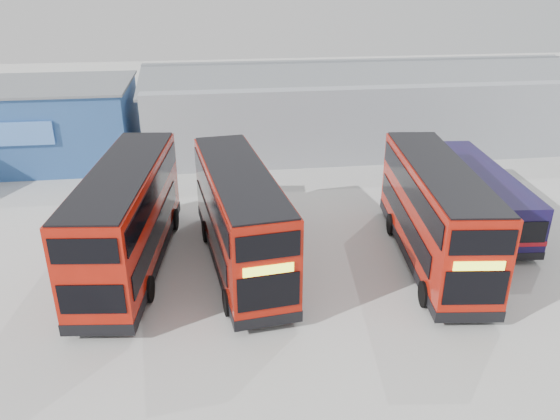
{
  "coord_description": "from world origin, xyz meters",
  "views": [
    {
      "loc": [
        -2.92,
        -18.82,
        11.98
      ],
      "look_at": [
        0.01,
        3.03,
        2.1
      ],
      "focal_mm": 35.0,
      "sensor_mm": 36.0,
      "label": 1
    }
  ],
  "objects_px": {
    "double_decker_right": "(435,215)",
    "double_decker_centre": "(240,219)",
    "maintenance_shed": "(356,105)",
    "double_decker_left": "(128,220)",
    "office_block": "(38,123)",
    "single_decker_blue": "(479,195)"
  },
  "relations": [
    {
      "from": "office_block",
      "to": "maintenance_shed",
      "type": "relative_size",
      "value": 0.4
    },
    {
      "from": "double_decker_right",
      "to": "double_decker_centre",
      "type": "bearing_deg",
      "value": -178.24
    },
    {
      "from": "double_decker_centre",
      "to": "single_decker_blue",
      "type": "height_order",
      "value": "double_decker_centre"
    },
    {
      "from": "office_block",
      "to": "single_decker_blue",
      "type": "height_order",
      "value": "office_block"
    },
    {
      "from": "office_block",
      "to": "double_decker_right",
      "type": "distance_m",
      "value": 26.38
    },
    {
      "from": "maintenance_shed",
      "to": "office_block",
      "type": "bearing_deg",
      "value": -174.79
    },
    {
      "from": "maintenance_shed",
      "to": "double_decker_left",
      "type": "relative_size",
      "value": 2.8
    },
    {
      "from": "double_decker_right",
      "to": "single_decker_blue",
      "type": "bearing_deg",
      "value": 50.15
    },
    {
      "from": "double_decker_right",
      "to": "single_decker_blue",
      "type": "xyz_separation_m",
      "value": [
        4.0,
        3.82,
        -0.86
      ]
    },
    {
      "from": "double_decker_left",
      "to": "double_decker_centre",
      "type": "height_order",
      "value": "double_decker_left"
    },
    {
      "from": "single_decker_blue",
      "to": "double_decker_left",
      "type": "bearing_deg",
      "value": 14.01
    },
    {
      "from": "double_decker_centre",
      "to": "double_decker_left",
      "type": "bearing_deg",
      "value": 167.67
    },
    {
      "from": "maintenance_shed",
      "to": "double_decker_right",
      "type": "bearing_deg",
      "value": -94.52
    },
    {
      "from": "office_block",
      "to": "maintenance_shed",
      "type": "distance_m",
      "value": 22.09
    },
    {
      "from": "office_block",
      "to": "double_decker_left",
      "type": "height_order",
      "value": "office_block"
    },
    {
      "from": "maintenance_shed",
      "to": "double_decker_left",
      "type": "xyz_separation_m",
      "value": [
        -14.5,
        -17.45,
        -0.35
      ]
    },
    {
      "from": "office_block",
      "to": "double_decker_centre",
      "type": "height_order",
      "value": "office_block"
    },
    {
      "from": "maintenance_shed",
      "to": "single_decker_blue",
      "type": "xyz_separation_m",
      "value": [
        2.53,
        -14.75,
        -1.27
      ]
    },
    {
      "from": "office_block",
      "to": "maintenance_shed",
      "type": "xyz_separation_m",
      "value": [
        22.0,
        2.01,
        0.02
      ]
    },
    {
      "from": "office_block",
      "to": "double_decker_left",
      "type": "bearing_deg",
      "value": -64.11
    },
    {
      "from": "double_decker_centre",
      "to": "single_decker_blue",
      "type": "bearing_deg",
      "value": 7.24
    },
    {
      "from": "office_block",
      "to": "maintenance_shed",
      "type": "bearing_deg",
      "value": 5.21
    }
  ]
}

